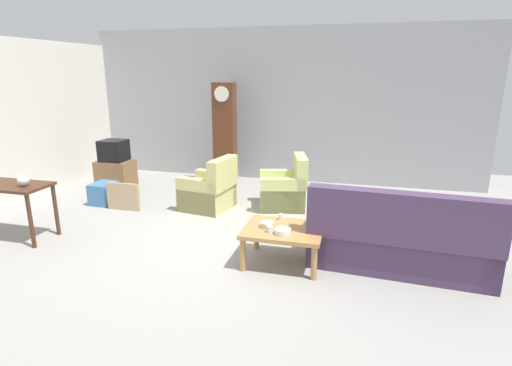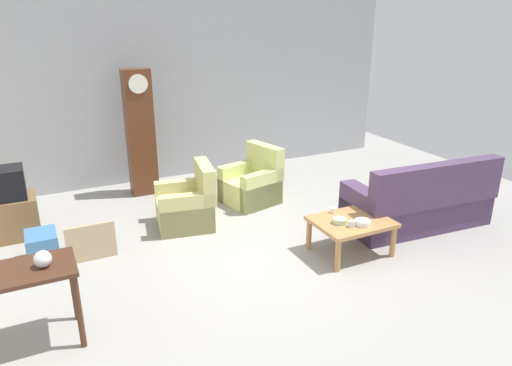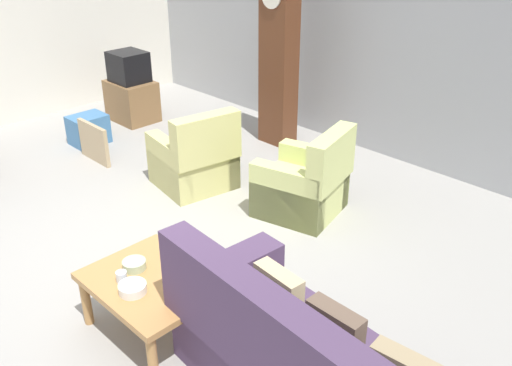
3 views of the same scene
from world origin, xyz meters
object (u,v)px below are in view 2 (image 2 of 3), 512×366
at_px(couch_floral, 420,204).
at_px(cup_white_porcelain, 333,210).
at_px(bowl_white_stacked, 363,222).
at_px(tv_crt, 5,184).
at_px(framed_picture_leaning, 91,242).
at_px(grandfather_clock, 140,133).
at_px(tv_stand_cabinet, 12,218).
at_px(glass_dome_cloche, 43,259).
at_px(armchair_olive_near, 188,206).
at_px(coffee_table_wood, 351,225).
at_px(cup_blue_rimmed, 351,224).
at_px(armchair_olive_far, 252,184).
at_px(bowl_shallow_green, 340,221).
at_px(storage_box_blue, 43,247).

height_order(couch_floral, cup_white_porcelain, couch_floral).
relative_size(couch_floral, bowl_white_stacked, 11.04).
height_order(tv_crt, framed_picture_leaning, tv_crt).
bearing_deg(tv_crt, grandfather_clock, 23.66).
bearing_deg(tv_stand_cabinet, glass_dome_cloche, -82.76).
distance_m(armchair_olive_near, bowl_white_stacked, 2.52).
distance_m(coffee_table_wood, cup_blue_rimmed, 0.24).
relative_size(coffee_table_wood, cup_white_porcelain, 13.61).
height_order(armchair_olive_far, bowl_shallow_green, armchair_olive_far).
bearing_deg(framed_picture_leaning, bowl_white_stacked, -25.34).
distance_m(armchair_olive_far, cup_white_porcelain, 1.86).
distance_m(cup_blue_rimmed, bowl_shallow_green, 0.17).
xyz_separation_m(tv_crt, framed_picture_leaning, (0.88, -1.14, -0.55)).
bearing_deg(armchair_olive_near, grandfather_clock, 98.90).
xyz_separation_m(couch_floral, coffee_table_wood, (-1.37, -0.21, 0.04)).
distance_m(tv_stand_cabinet, tv_crt, 0.50).
bearing_deg(grandfather_clock, armchair_olive_far, -38.40).
height_order(armchair_olive_far, bowl_white_stacked, armchair_olive_far).
relative_size(couch_floral, bowl_shallow_green, 12.42).
bearing_deg(bowl_shallow_green, cup_white_porcelain, 69.98).
distance_m(storage_box_blue, bowl_shallow_green, 3.72).
bearing_deg(bowl_white_stacked, glass_dome_cloche, -179.64).
relative_size(armchair_olive_near, bowl_white_stacked, 4.71).
bearing_deg(coffee_table_wood, armchair_olive_near, 133.49).
height_order(coffee_table_wood, glass_dome_cloche, glass_dome_cloche).
xyz_separation_m(armchair_olive_far, glass_dome_cloche, (-3.20, -2.33, 0.57)).
bearing_deg(coffee_table_wood, framed_picture_leaning, 157.30).
bearing_deg(grandfather_clock, bowl_shallow_green, -63.26).
relative_size(tv_stand_cabinet, bowl_white_stacked, 3.48).
xyz_separation_m(armchair_olive_near, tv_crt, (-2.29, 0.70, 0.48)).
relative_size(tv_stand_cabinet, storage_box_blue, 1.47).
height_order(couch_floral, bowl_white_stacked, couch_floral).
relative_size(storage_box_blue, cup_blue_rimmed, 5.81).
xyz_separation_m(armchair_olive_far, cup_blue_rimmed, (0.25, -2.29, 0.19)).
xyz_separation_m(framed_picture_leaning, glass_dome_cloche, (-0.55, -1.47, 0.64)).
distance_m(framed_picture_leaning, cup_blue_rimmed, 3.24).
distance_m(couch_floral, grandfather_clock, 4.53).
relative_size(grandfather_clock, storage_box_blue, 4.55).
bearing_deg(glass_dome_cloche, armchair_olive_far, 36.07).
distance_m(grandfather_clock, cup_white_porcelain, 3.54).
xyz_separation_m(armchair_olive_far, framed_picture_leaning, (-2.65, -0.86, -0.07)).
xyz_separation_m(tv_stand_cabinet, bowl_white_stacked, (3.94, -2.59, 0.20)).
distance_m(cup_white_porcelain, cup_blue_rimmed, 0.46).
height_order(coffee_table_wood, tv_crt, tv_crt).
xyz_separation_m(armchair_olive_far, coffee_table_wood, (0.38, -2.12, 0.09)).
height_order(cup_blue_rimmed, bowl_white_stacked, cup_blue_rimmed).
height_order(armchair_olive_near, tv_stand_cabinet, armchair_olive_near).
height_order(glass_dome_cloche, cup_white_porcelain, glass_dome_cloche).
bearing_deg(armchair_olive_far, cup_blue_rimmed, -83.71).
bearing_deg(glass_dome_cloche, cup_blue_rimmed, 0.62).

